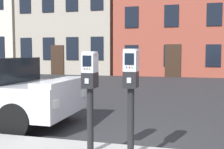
% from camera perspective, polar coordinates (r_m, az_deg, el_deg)
% --- Properties ---
extents(parking_meter_near_kerb, '(0.22, 0.25, 1.40)m').
position_cam_1_polar(parking_meter_near_kerb, '(3.77, -4.57, -1.82)').
color(parking_meter_near_kerb, black).
rests_on(parking_meter_near_kerb, sidewalk_slab).
extents(parking_meter_twin_adjacent, '(0.22, 0.25, 1.43)m').
position_cam_1_polar(parking_meter_twin_adjacent, '(3.62, 3.94, -1.74)').
color(parking_meter_twin_adjacent, black).
rests_on(parking_meter_twin_adjacent, sidewalk_slab).
extents(townhouse_brownstone, '(7.29, 6.92, 10.13)m').
position_cam_1_polar(townhouse_brownstone, '(23.39, -7.06, 13.09)').
color(townhouse_brownstone, '#9E9384').
rests_on(townhouse_brownstone, ground_plane).
extents(townhouse_cream_stone, '(7.68, 5.26, 10.03)m').
position_cam_1_polar(townhouse_cream_stone, '(20.95, 12.56, 13.91)').
color(townhouse_cream_stone, brown).
rests_on(townhouse_cream_stone, ground_plane).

